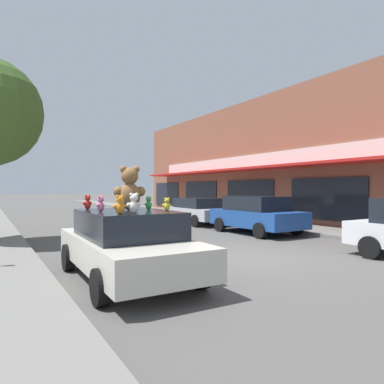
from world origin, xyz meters
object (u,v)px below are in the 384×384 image
(teddy_bear_yellow, at_px, (167,204))
(parked_car_far_right, at_px, (199,210))
(teddy_bear_green, at_px, (149,203))
(teddy_bear_red, at_px, (88,202))
(teddy_bear_pink, at_px, (101,204))
(teddy_bear_white, at_px, (134,204))
(parked_car_far_center, at_px, (257,214))
(teddy_bear_cream, at_px, (119,206))
(plush_art_car, at_px, (127,243))
(teddy_bear_orange, at_px, (120,205))
(teddy_bear_giant, at_px, (130,189))
(teddy_bear_black, at_px, (130,202))
(teddy_bear_teal, at_px, (122,207))

(teddy_bear_yellow, xyz_separation_m, parked_car_far_right, (6.56, 9.10, -0.82))
(teddy_bear_green, bearing_deg, parked_car_far_right, -152.95)
(teddy_bear_red, xyz_separation_m, teddy_bear_yellow, (1.29, -1.34, -0.02))
(teddy_bear_pink, bearing_deg, teddy_bear_yellow, 128.44)
(teddy_bear_white, distance_m, parked_car_far_center, 8.99)
(teddy_bear_cream, distance_m, parked_car_far_right, 11.48)
(plush_art_car, xyz_separation_m, teddy_bear_white, (-0.19, -0.84, 0.86))
(teddy_bear_white, relative_size, parked_car_far_center, 0.09)
(teddy_bear_orange, bearing_deg, parked_car_far_center, -158.87)
(teddy_bear_green, bearing_deg, teddy_bear_giant, -46.87)
(teddy_bear_yellow, bearing_deg, parked_car_far_center, -133.25)
(teddy_bear_black, relative_size, parked_car_far_center, 0.08)
(teddy_bear_red, distance_m, teddy_bear_black, 0.93)
(teddy_bear_red, bearing_deg, teddy_bear_white, 77.31)
(parked_car_far_right, bearing_deg, teddy_bear_teal, -129.20)
(teddy_bear_pink, bearing_deg, teddy_bear_teal, 74.85)
(teddy_bear_yellow, bearing_deg, teddy_bear_giant, -35.55)
(plush_art_car, relative_size, teddy_bear_pink, 13.90)
(parked_car_far_right, bearing_deg, teddy_bear_red, -135.28)
(teddy_bear_giant, distance_m, teddy_bear_white, 1.14)
(teddy_bear_white, distance_m, teddy_bear_orange, 0.32)
(teddy_bear_pink, height_order, teddy_bear_orange, teddy_bear_orange)
(teddy_bear_green, bearing_deg, teddy_bear_black, -84.91)
(teddy_bear_orange, distance_m, teddy_bear_black, 1.64)
(teddy_bear_pink, distance_m, teddy_bear_teal, 0.60)
(teddy_bear_red, relative_size, parked_car_far_right, 0.08)
(teddy_bear_white, relative_size, parked_car_far_right, 0.09)
(teddy_bear_red, xyz_separation_m, teddy_bear_cream, (0.40, -0.93, -0.05))
(teddy_bear_red, height_order, teddy_bear_orange, teddy_bear_orange)
(parked_car_far_center, bearing_deg, teddy_bear_green, -149.03)
(plush_art_car, bearing_deg, teddy_bear_orange, -116.52)
(teddy_bear_orange, distance_m, parked_car_far_right, 12.41)
(plush_art_car, relative_size, parked_car_far_center, 1.08)
(teddy_bear_black, distance_m, parked_car_far_right, 10.81)
(teddy_bear_green, xyz_separation_m, teddy_bear_orange, (-1.01, -1.01, 0.03))
(teddy_bear_orange, xyz_separation_m, teddy_bear_cream, (0.32, 0.94, -0.06))
(teddy_bear_black, xyz_separation_m, teddy_bear_teal, (-0.61, -1.16, -0.04))
(teddy_bear_orange, bearing_deg, teddy_bear_green, -146.83)
(teddy_bear_cream, bearing_deg, teddy_bear_pink, 23.22)
(teddy_bear_black, bearing_deg, teddy_bear_green, -175.21)
(teddy_bear_white, relative_size, teddy_bear_black, 1.11)
(teddy_bear_pink, xyz_separation_m, teddy_bear_cream, (0.41, 0.09, -0.05))
(teddy_bear_red, bearing_deg, teddy_bear_giant, 110.24)
(teddy_bear_green, relative_size, teddy_bear_teal, 1.15)
(teddy_bear_black, bearing_deg, teddy_bear_yellow, -178.93)
(teddy_bear_teal, height_order, parked_car_far_center, teddy_bear_teal)
(teddy_bear_red, bearing_deg, teddy_bear_pink, 64.47)
(teddy_bear_green, distance_m, teddy_bear_yellow, 0.52)
(teddy_bear_pink, xyz_separation_m, teddy_bear_black, (0.84, 0.61, 0.01))
(teddy_bear_green, distance_m, teddy_bear_orange, 1.43)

